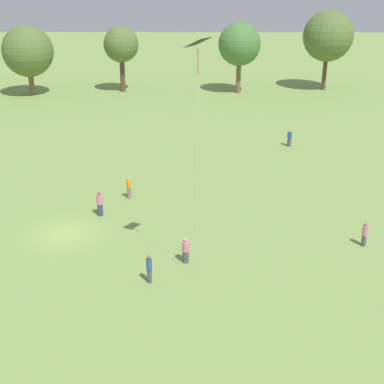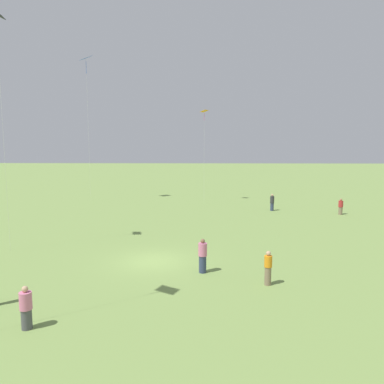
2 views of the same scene
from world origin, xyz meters
TOP-DOWN VIEW (x-y plane):
  - ground_plane at (0.00, 0.00)m, footprint 240.00×240.00m
  - person_2 at (1.94, 2.95)m, footprint 0.64×0.64m
  - person_3 at (-17.58, 10.34)m, footprint 0.50×0.50m
  - person_5 at (-15.52, 16.77)m, footprint 0.46×0.46m
  - person_6 at (3.68, 6.18)m, footprint 0.51×0.51m
  - person_7 at (8.41, -3.71)m, footprint 0.60×0.60m
  - kite_2 at (-23.53, 3.18)m, footprint 1.07×1.07m
  - kite_5 at (-23.34, -10.69)m, footprint 1.63×1.62m

SIDE VIEW (x-z plane):
  - ground_plane at x=0.00m, z-range 0.00..0.00m
  - person_5 at x=-15.52m, z-range -0.02..1.61m
  - person_7 at x=8.41m, z-range -0.02..1.66m
  - person_6 at x=3.68m, z-range 0.00..1.73m
  - person_3 at x=-17.58m, z-range -0.01..1.78m
  - person_2 at x=1.94m, z-range -0.02..1.87m
  - kite_2 at x=-23.53m, z-range 4.85..15.87m
  - kite_5 at x=-23.34m, z-range 7.78..25.04m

